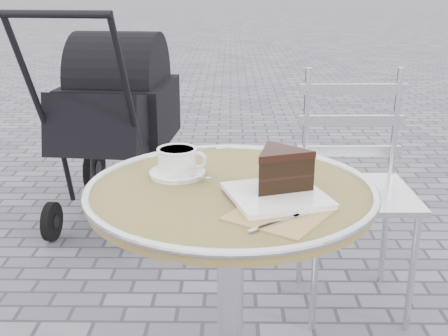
{
  "coord_description": "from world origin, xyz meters",
  "views": [
    {
      "loc": [
        -0.0,
        -1.29,
        1.22
      ],
      "look_at": [
        -0.02,
        0.01,
        0.78
      ],
      "focal_mm": 45.0,
      "sensor_mm": 36.0,
      "label": 1
    }
  ],
  "objects_px": {
    "cappuccino_set": "(178,164)",
    "bistro_chair": "(353,162)",
    "cake_plate_set": "(279,175)",
    "baby_stroller": "(115,124)",
    "cafe_table": "(230,248)"
  },
  "relations": [
    {
      "from": "cappuccino_set",
      "to": "baby_stroller",
      "type": "relative_size",
      "value": 0.14
    },
    {
      "from": "cake_plate_set",
      "to": "bistro_chair",
      "type": "xyz_separation_m",
      "value": [
        0.35,
        0.79,
        -0.22
      ]
    },
    {
      "from": "cafe_table",
      "to": "cake_plate_set",
      "type": "height_order",
      "value": "cake_plate_set"
    },
    {
      "from": "cake_plate_set",
      "to": "bistro_chair",
      "type": "relative_size",
      "value": 0.39
    },
    {
      "from": "cappuccino_set",
      "to": "bistro_chair",
      "type": "xyz_separation_m",
      "value": [
        0.6,
        0.65,
        -0.2
      ]
    },
    {
      "from": "cappuccino_set",
      "to": "cake_plate_set",
      "type": "height_order",
      "value": "cake_plate_set"
    },
    {
      "from": "cake_plate_set",
      "to": "bistro_chair",
      "type": "height_order",
      "value": "bistro_chair"
    },
    {
      "from": "bistro_chair",
      "to": "baby_stroller",
      "type": "height_order",
      "value": "baby_stroller"
    },
    {
      "from": "cafe_table",
      "to": "cake_plate_set",
      "type": "distance_m",
      "value": 0.25
    },
    {
      "from": "cake_plate_set",
      "to": "bistro_chair",
      "type": "distance_m",
      "value": 0.9
    },
    {
      "from": "cake_plate_set",
      "to": "baby_stroller",
      "type": "distance_m",
      "value": 1.8
    },
    {
      "from": "bistro_chair",
      "to": "cappuccino_set",
      "type": "bearing_deg",
      "value": -133.94
    },
    {
      "from": "cafe_table",
      "to": "bistro_chair",
      "type": "distance_m",
      "value": 0.87
    },
    {
      "from": "cappuccino_set",
      "to": "baby_stroller",
      "type": "distance_m",
      "value": 1.58
    },
    {
      "from": "cake_plate_set",
      "to": "cafe_table",
      "type": "bearing_deg",
      "value": 136.69
    }
  ]
}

